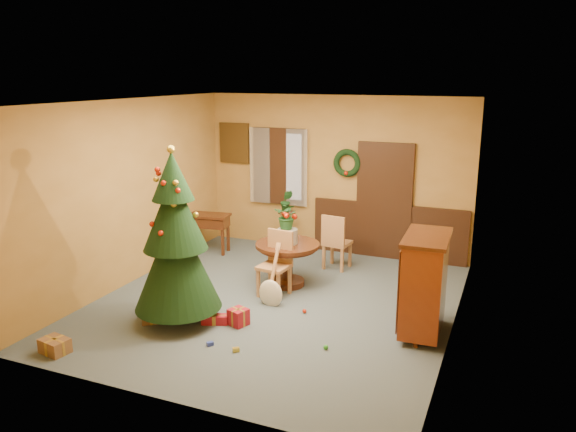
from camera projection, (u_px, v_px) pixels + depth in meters
The scene contains 21 objects.
room_envelope at pixel (344, 194), 10.30m from camera, with size 5.50×5.50×5.50m.
dining_table at pixel (287, 256), 8.82m from camera, with size 1.01×1.01×0.69m.
urn at pixel (287, 236), 8.74m from camera, with size 0.31×0.31×0.23m, color slate.
centerpiece_plant at pixel (287, 216), 8.66m from camera, with size 0.38×0.33×0.42m, color #1E4C23.
chair_near at pixel (277, 261), 8.45m from camera, with size 0.47×0.47×0.98m.
chair_far at pixel (335, 240), 9.52m from camera, with size 0.46×0.46×0.97m.
guitar at pixel (271, 277), 8.06m from camera, with size 0.37×0.17×0.86m, color beige, non-canonical shape.
plant_stand at pixel (287, 228), 10.36m from camera, with size 0.31×0.31×0.81m.
stand_plant at pixel (287, 201), 10.24m from camera, with size 0.22×0.18×0.41m, color #19471E.
christmas_tree at pixel (176, 241), 7.35m from camera, with size 1.16×1.16×2.40m.
writing_desk at pixel (207, 223), 10.46m from camera, with size 0.87×0.52×0.73m.
sideboard at pixel (424, 282), 7.10m from camera, with size 0.58×1.05×1.32m.
gift_a at pixel (55, 346), 6.75m from camera, with size 0.37×0.30×0.18m.
gift_b at pixel (238, 317), 7.49m from camera, with size 0.29×0.29×0.23m.
gift_c at pixel (151, 318), 7.57m from camera, with size 0.30×0.28×0.14m.
gift_d at pixel (215, 319), 7.54m from camera, with size 0.38×0.26×0.13m.
toy_a at pixel (210, 344), 6.94m from camera, with size 0.08×0.05×0.05m, color #2639A5.
toy_b at pixel (326, 347), 6.84m from camera, with size 0.06×0.06×0.06m, color green.
toy_c at pixel (235, 310), 7.91m from camera, with size 0.08×0.05×0.05m, color gold.
toy_d at pixel (304, 311), 7.87m from camera, with size 0.06×0.06×0.06m, color red.
toy_e at pixel (236, 350), 6.79m from camera, with size 0.08×0.05×0.05m, color gold.
Camera 1 is at (3.10, -7.01, 3.27)m, focal length 35.00 mm.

